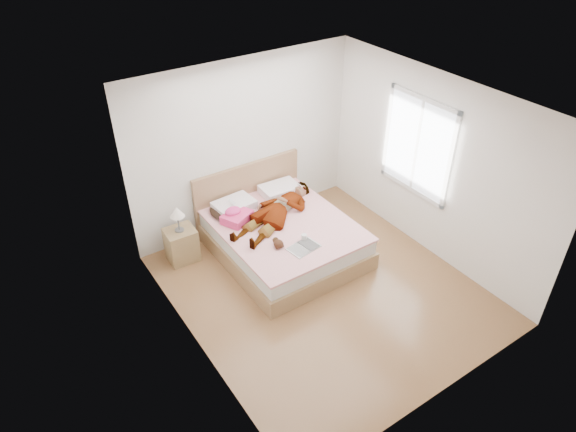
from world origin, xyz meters
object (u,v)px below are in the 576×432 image
at_px(phone, 232,202).
at_px(nightstand, 181,242).
at_px(plush_toy, 278,243).
at_px(magazine, 304,247).
at_px(woman, 277,208).
at_px(coffee_mug, 304,237).
at_px(bed, 281,234).
at_px(towel, 236,216).

relative_size(phone, nightstand, 0.12).
bearing_deg(plush_toy, nightstand, 130.64).
relative_size(magazine, plush_toy, 2.22).
relative_size(woman, coffee_mug, 15.12).
height_order(phone, coffee_mug, phone).
distance_m(bed, plush_toy, 0.66).
height_order(magazine, coffee_mug, coffee_mug).
bearing_deg(towel, magazine, -67.60).
xyz_separation_m(woman, bed, (-0.04, -0.16, -0.35)).
height_order(phone, nightstand, nightstand).
xyz_separation_m(phone, magazine, (0.37, -1.26, -0.18)).
bearing_deg(woman, phone, -153.87).
distance_m(towel, coffee_mug, 1.05).
bearing_deg(plush_toy, magazine, -38.83).
height_order(towel, nightstand, nightstand).
distance_m(woman, plush_toy, 0.75).
distance_m(bed, coffee_mug, 0.61).
distance_m(coffee_mug, plush_toy, 0.38).
distance_m(woman, towel, 0.59).
relative_size(plush_toy, nightstand, 0.23).
height_order(phone, bed, bed).
bearing_deg(bed, phone, 129.37).
height_order(bed, towel, bed).
xyz_separation_m(woman, phone, (-0.50, 0.40, 0.07)).
xyz_separation_m(towel, magazine, (0.43, -1.05, -0.08)).
height_order(woman, coffee_mug, woman).
bearing_deg(phone, nightstand, 152.02).
bearing_deg(towel, phone, 74.24).
relative_size(towel, coffee_mug, 4.35).
bearing_deg(phone, woman, -63.87).
xyz_separation_m(bed, magazine, (-0.09, -0.69, 0.24)).
height_order(woman, magazine, woman).
height_order(magazine, nightstand, nightstand).
relative_size(phone, towel, 0.20).
relative_size(towel, magazine, 1.11).
height_order(plush_toy, nightstand, nightstand).
bearing_deg(plush_toy, woman, 58.49).
bearing_deg(plush_toy, towel, 101.23).
bearing_deg(coffee_mug, woman, 88.70).
bearing_deg(coffee_mug, magazine, -126.71).
bearing_deg(woman, plush_toy, -56.72).
relative_size(woman, plush_toy, 8.57).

